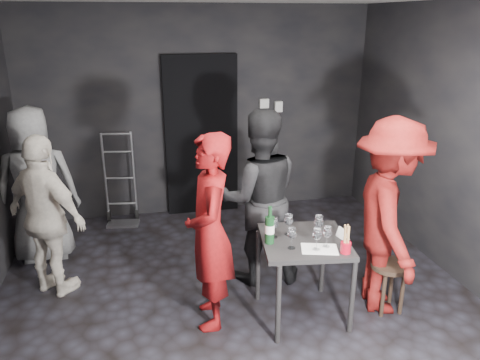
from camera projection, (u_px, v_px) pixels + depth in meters
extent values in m
cube|color=black|center=(242.00, 312.00, 4.24)|extent=(4.50, 5.00, 0.02)
cube|color=black|center=(200.00, 113.00, 6.10)|extent=(4.50, 0.04, 2.70)
cube|color=black|center=(201.00, 136.00, 6.15)|extent=(0.95, 0.10, 2.10)
cube|color=#B7B7B2|center=(264.00, 103.00, 6.20)|extent=(0.12, 0.06, 0.12)
cube|color=#B7B7B2|center=(278.00, 107.00, 6.26)|extent=(0.10, 0.06, 0.14)
cylinder|color=#B2B2B7|center=(105.00, 179.00, 5.91)|extent=(0.03, 0.03, 1.19)
cylinder|color=#B2B2B7|center=(134.00, 177.00, 5.98)|extent=(0.03, 0.03, 1.19)
cube|color=#B2B2B7|center=(123.00, 224.00, 6.02)|extent=(0.40, 0.22, 0.03)
cylinder|color=black|center=(109.00, 216.00, 6.10)|extent=(0.04, 0.16, 0.16)
cylinder|color=black|center=(137.00, 213.00, 6.18)|extent=(0.04, 0.16, 0.16)
cube|color=black|center=(305.00, 241.00, 3.97)|extent=(0.72, 0.72, 0.04)
cylinder|color=black|center=(278.00, 305.00, 3.73)|extent=(0.04, 0.04, 0.71)
cylinder|color=black|center=(352.00, 295.00, 3.86)|extent=(0.04, 0.04, 0.71)
cylinder|color=black|center=(258.00, 266.00, 4.32)|extent=(0.04, 0.04, 0.71)
cylinder|color=black|center=(323.00, 259.00, 4.45)|extent=(0.04, 0.04, 0.71)
cylinder|color=black|center=(390.00, 265.00, 4.14)|extent=(0.34, 0.34, 0.04)
cylinder|color=black|center=(391.00, 283.00, 4.32)|extent=(0.04, 0.04, 0.41)
cylinder|color=black|center=(373.00, 285.00, 4.28)|extent=(0.04, 0.04, 0.41)
cylinder|color=black|center=(383.00, 296.00, 4.12)|extent=(0.04, 0.04, 0.41)
cylinder|color=black|center=(402.00, 294.00, 4.15)|extent=(0.04, 0.04, 0.41)
imported|color=maroon|center=(210.00, 221.00, 3.83)|extent=(0.51, 0.73, 1.90)
imported|color=black|center=(259.00, 184.00, 4.50)|extent=(1.02, 0.62, 2.02)
imported|color=maroon|center=(391.00, 201.00, 4.02)|extent=(0.92, 1.45, 2.07)
imported|color=silver|center=(47.00, 214.00, 4.31)|extent=(1.03, 0.96, 1.63)
imported|color=slate|center=(35.00, 176.00, 4.90)|extent=(0.97, 0.57, 1.91)
cube|color=white|center=(319.00, 249.00, 3.79)|extent=(0.33, 0.27, 0.00)
cylinder|color=black|center=(270.00, 230.00, 3.86)|extent=(0.08, 0.08, 0.23)
cylinder|color=black|center=(270.00, 212.00, 3.81)|extent=(0.03, 0.03, 0.09)
cylinder|color=white|center=(270.00, 229.00, 3.86)|extent=(0.08, 0.08, 0.07)
cylinder|color=#A7091A|center=(346.00, 248.00, 3.72)|extent=(0.08, 0.08, 0.09)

